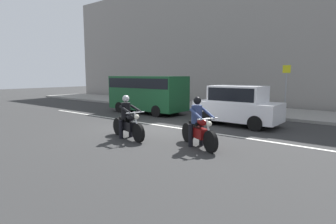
% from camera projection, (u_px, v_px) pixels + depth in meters
% --- Properties ---
extents(ground_plane, '(80.00, 80.00, 0.00)m').
position_uv_depth(ground_plane, '(152.00, 129.00, 11.82)').
color(ground_plane, '#2D2D2D').
extents(sidewalk_slab, '(40.00, 4.40, 0.14)m').
position_uv_depth(sidewalk_slab, '(236.00, 109.00, 17.98)').
color(sidewalk_slab, gray).
rests_on(sidewalk_slab, ground_plane).
extents(building_facade, '(40.00, 1.40, 9.94)m').
position_uv_depth(building_facade, '(259.00, 37.00, 19.95)').
color(building_facade, gray).
rests_on(building_facade, ground_plane).
extents(lane_marking_stripe, '(18.00, 0.14, 0.01)m').
position_uv_depth(lane_marking_stripe, '(167.00, 126.00, 12.47)').
color(lane_marking_stripe, silver).
rests_on(lane_marking_stripe, ground_plane).
extents(motorcycle_with_rider_black_leather, '(2.13, 0.84, 1.56)m').
position_uv_depth(motorcycle_with_rider_black_leather, '(127.00, 121.00, 10.09)').
color(motorcycle_with_rider_black_leather, black).
rests_on(motorcycle_with_rider_black_leather, ground_plane).
extents(motorcycle_with_rider_denim_blue, '(1.92, 1.10, 1.60)m').
position_uv_depth(motorcycle_with_rider_denim_blue, '(198.00, 127.00, 8.88)').
color(motorcycle_with_rider_denim_blue, black).
rests_on(motorcycle_with_rider_denim_blue, ground_plane).
extents(parked_hatchback_white, '(3.76, 1.76, 1.80)m').
position_uv_depth(parked_hatchback_white, '(238.00, 105.00, 12.66)').
color(parked_hatchback_white, silver).
rests_on(parked_hatchback_white, ground_plane).
extents(parked_van_forest_green, '(4.82, 1.96, 2.20)m').
position_uv_depth(parked_van_forest_green, '(147.00, 92.00, 16.69)').
color(parked_van_forest_green, '#164C28').
rests_on(parked_van_forest_green, ground_plane).
extents(street_sign_post, '(0.44, 0.08, 2.72)m').
position_uv_depth(street_sign_post, '(286.00, 84.00, 16.08)').
color(street_sign_post, gray).
rests_on(street_sign_post, sidewalk_slab).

